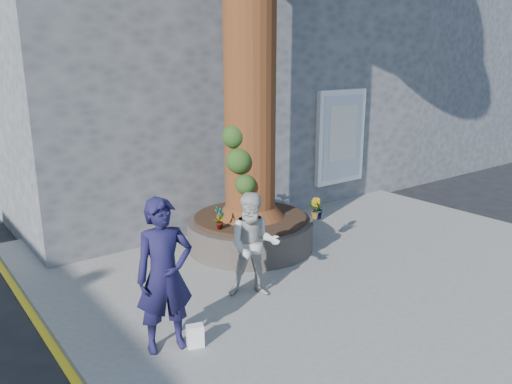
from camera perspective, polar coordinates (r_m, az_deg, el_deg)
ground at (r=7.47m, az=3.67°, el=-12.88°), size 120.00×120.00×0.00m
pavement at (r=9.04m, az=6.78°, el=-7.42°), size 9.00×8.00×0.12m
yellow_line at (r=7.04m, az=-22.31°, el=-15.95°), size 0.10×30.00×0.01m
stone_shop at (r=13.97m, az=-7.99°, el=13.50°), size 10.30×8.30×6.30m
neighbour_shop at (r=19.21m, az=13.87°, el=13.12°), size 6.00×8.00×6.00m
planter at (r=9.20m, az=-0.65°, el=-4.55°), size 2.30×2.30×0.60m
man at (r=5.96m, az=-10.42°, el=-9.38°), size 0.76×0.58×1.87m
woman at (r=7.20m, az=-0.26°, el=-6.10°), size 0.96×0.91×1.56m
shopping_bag at (r=6.29m, az=-6.96°, el=-16.02°), size 0.23×0.18×0.28m
plant_a at (r=8.36m, az=-4.20°, el=-2.94°), size 0.26×0.22×0.41m
plant_b at (r=8.95m, az=6.97°, el=-1.87°), size 0.27×0.27×0.38m
plant_c at (r=10.19m, az=0.33°, el=0.30°), size 0.29×0.29×0.37m
plant_d at (r=8.96m, az=6.97°, el=-2.06°), size 0.33×0.35×0.32m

